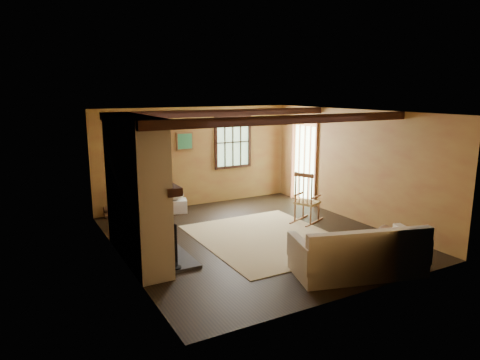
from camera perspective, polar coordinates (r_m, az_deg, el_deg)
ground at (r=8.38m, az=1.77°, el=-7.57°), size 5.50×5.50×0.00m
room_envelope at (r=8.31m, az=2.25°, el=3.89°), size 5.02×5.52×2.44m
fireplace at (r=7.23m, az=-13.56°, el=-1.94°), size 1.02×2.30×2.40m
rug at (r=8.31m, az=3.68°, el=-7.72°), size 2.50×3.00×0.01m
rocking_chair at (r=9.27m, az=8.84°, el=-2.79°), size 0.90×0.71×1.10m
sofa at (r=6.91m, az=15.63°, el=-9.80°), size 2.16×1.40×0.81m
firewood_pile at (r=9.99m, az=-15.57°, el=-3.97°), size 0.75×0.14×0.27m
laundry_basket at (r=10.07m, az=-8.55°, el=-3.45°), size 0.59×0.51×0.30m
basket_pillow at (r=10.01m, az=-8.60°, el=-2.07°), size 0.48×0.43×0.20m
armchair at (r=9.57m, az=-12.34°, el=-3.16°), size 1.06×1.06×0.70m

